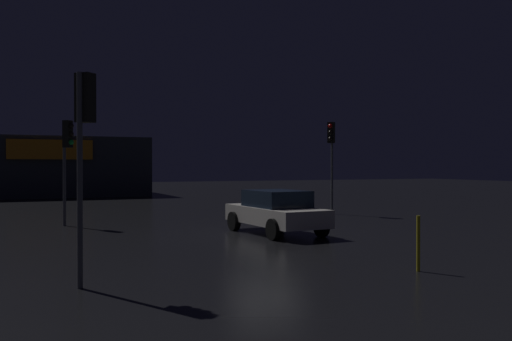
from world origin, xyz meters
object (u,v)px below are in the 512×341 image
Objects in this scene: traffic_signal_main at (331,144)px; traffic_signal_cross_left at (67,147)px; car_near at (276,211)px; store_building at (47,167)px; traffic_signal_cross_right at (85,123)px.

traffic_signal_main is 12.06m from traffic_signal_cross_left.
traffic_signal_cross_left is 8.67m from car_near.
car_near is (-5.73, -5.74, -2.59)m from traffic_signal_main.
traffic_signal_main is at bearing 45.05° from car_near.
store_building reaches higher than traffic_signal_main.
traffic_signal_cross_right is (-12.74, -11.76, -0.21)m from traffic_signal_main.
store_building reaches higher than traffic_signal_cross_right.
traffic_signal_cross_right is (-0.69, -11.50, 0.11)m from traffic_signal_cross_left.
traffic_signal_main is 1.07× the size of traffic_signal_cross_right.
traffic_signal_cross_right reaches higher than car_near.
traffic_signal_main is 17.34m from traffic_signal_cross_right.
traffic_signal_cross_right is at bearing -92.04° from store_building.
traffic_signal_main is at bearing 42.71° from traffic_signal_cross_right.
traffic_signal_main is 8.51m from car_near.
traffic_signal_main is 1.08× the size of traffic_signal_cross_left.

